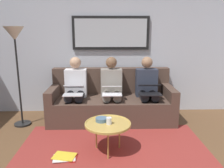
{
  "coord_description": "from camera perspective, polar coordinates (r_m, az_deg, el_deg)",
  "views": [
    {
      "loc": [
        0.1,
        1.91,
        1.59
      ],
      "look_at": [
        0.0,
        -1.7,
        0.75
      ],
      "focal_mm": 36.74,
      "sensor_mm": 36.0,
      "label": 1
    }
  ],
  "objects": [
    {
      "name": "laptop_white",
      "position": [
        3.84,
        -0.04,
        -1.47
      ],
      "size": [
        0.32,
        0.33,
        0.14
      ],
      "color": "white"
    },
    {
      "name": "laptop_black",
      "position": [
        3.91,
        9.37,
        -1.29
      ],
      "size": [
        0.36,
        0.37,
        0.16
      ],
      "color": "black"
    },
    {
      "name": "cup",
      "position": [
        3.0,
        -0.75,
        -9.16
      ],
      "size": [
        0.07,
        0.07,
        0.09
      ],
      "primitive_type": "cylinder",
      "color": "silver",
      "rests_on": "coffee_table"
    },
    {
      "name": "bowl",
      "position": [
        3.1,
        -2.62,
        -8.83
      ],
      "size": [
        0.16,
        0.16,
        0.05
      ],
      "primitive_type": "cylinder",
      "color": "slate",
      "rests_on": "coffee_table"
    },
    {
      "name": "person_left",
      "position": [
        4.14,
        8.75,
        -0.75
      ],
      "size": [
        0.38,
        0.58,
        1.14
      ],
      "color": "#2D3342",
      "rests_on": "couch"
    },
    {
      "name": "magazine_stack",
      "position": [
        3.12,
        -11.67,
        -17.41
      ],
      "size": [
        0.32,
        0.27,
        0.03
      ],
      "color": "red",
      "rests_on": "ground_plane"
    },
    {
      "name": "person_middle",
      "position": [
        4.08,
        -0.13,
        -0.82
      ],
      "size": [
        0.38,
        0.58,
        1.14
      ],
      "color": "gray",
      "rests_on": "couch"
    },
    {
      "name": "framed_mirror",
      "position": [
        4.42,
        -0.29,
        12.59
      ],
      "size": [
        1.45,
        0.05,
        0.62
      ],
      "color": "black"
    },
    {
      "name": "coffee_table",
      "position": [
        3.05,
        -1.03,
        -9.95
      ],
      "size": [
        0.61,
        0.61,
        0.42
      ],
      "color": "tan",
      "rests_on": "ground_plane"
    },
    {
      "name": "person_right",
      "position": [
        4.11,
        -9.08,
        -0.86
      ],
      "size": [
        0.38,
        0.58,
        1.14
      ],
      "color": "silver",
      "rests_on": "couch"
    },
    {
      "name": "area_rug",
      "position": [
        3.18,
        0.43,
        -16.78
      ],
      "size": [
        2.6,
        1.8,
        0.01
      ],
      "primitive_type": "cube",
      "color": "maroon",
      "rests_on": "ground_plane"
    },
    {
      "name": "laptop_silver",
      "position": [
        3.88,
        -9.53,
        -1.52
      ],
      "size": [
        0.33,
        0.35,
        0.15
      ],
      "color": "silver"
    },
    {
      "name": "couch",
      "position": [
        4.23,
        -0.15,
        -4.51
      ],
      "size": [
        2.2,
        0.9,
        0.9
      ],
      "color": "#4C382D",
      "rests_on": "ground_plane"
    },
    {
      "name": "standing_lamp",
      "position": [
        4.04,
        -22.94,
        8.97
      ],
      "size": [
        0.32,
        0.32,
        1.66
      ],
      "color": "black",
      "rests_on": "ground_plane"
    },
    {
      "name": "wall_rear",
      "position": [
        4.52,
        -0.31,
        9.43
      ],
      "size": [
        6.0,
        0.12,
        2.6
      ],
      "primitive_type": "cube",
      "color": "#B7BCC6",
      "rests_on": "ground_plane"
    }
  ]
}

